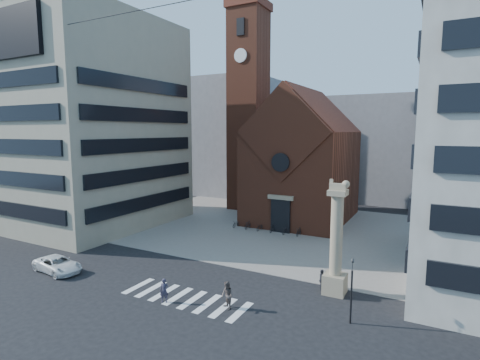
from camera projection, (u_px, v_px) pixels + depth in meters
name	position (u px, v px, depth m)	size (l,w,h in m)	color
ground	(202.00, 282.00, 30.28)	(120.00, 120.00, 0.00)	black
piazza	(287.00, 228.00, 46.89)	(46.00, 30.00, 0.05)	gray
zebra_crossing	(185.00, 298.00, 27.40)	(10.20, 3.20, 0.01)	white
church	(304.00, 162.00, 51.13)	(12.00, 16.65, 18.00)	brown
campanile	(248.00, 107.00, 57.38)	(5.50, 5.50, 31.20)	brown
building_left	(90.00, 124.00, 48.55)	(18.00, 20.00, 26.00)	tan
bg_block_left	(230.00, 137.00, 73.17)	(16.00, 14.00, 22.00)	gray
bg_block_mid	(373.00, 149.00, 65.64)	(14.00, 12.00, 18.00)	gray
lion_column	(336.00, 249.00, 27.77)	(1.63, 1.60, 8.68)	tan
traffic_light	(352.00, 289.00, 23.50)	(0.13, 0.16, 4.30)	black
white_car	(58.00, 265.00, 32.37)	(2.23, 4.84, 1.35)	white
pedestrian_0	(164.00, 291.00, 26.62)	(0.63, 0.42, 1.74)	#353043
pedestrian_1	(227.00, 295.00, 25.62)	(0.94, 0.73, 1.93)	#584B46
pedestrian_2	(322.00, 280.00, 28.59)	(0.98, 0.41, 1.67)	#26272E
scooter_0	(236.00, 224.00, 47.31)	(0.56, 1.61, 0.85)	black
scooter_1	(248.00, 225.00, 46.53)	(0.44, 1.57, 0.94)	black
scooter_2	(260.00, 227.00, 45.76)	(0.56, 1.61, 0.85)	black
scooter_3	(273.00, 228.00, 44.98)	(0.44, 1.57, 0.94)	black
scooter_4	(286.00, 230.00, 44.21)	(0.56, 1.61, 0.85)	black
scooter_5	(299.00, 232.00, 43.43)	(0.44, 1.57, 0.94)	black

